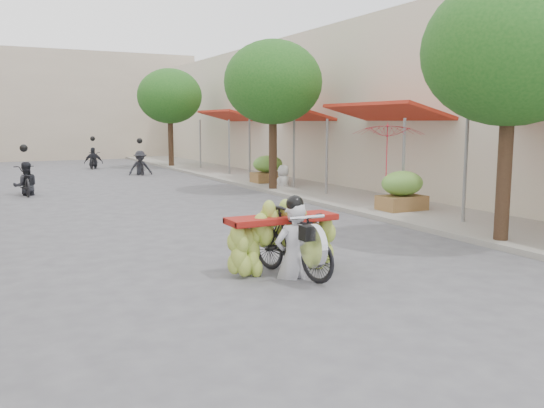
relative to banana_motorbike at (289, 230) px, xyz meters
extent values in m
plane|color=#57575C|center=(-0.57, -3.97, -0.73)|extent=(120.00, 120.00, 0.00)
cube|color=gray|center=(6.43, 11.03, -0.67)|extent=(4.00, 60.00, 0.12)
cube|color=beige|center=(11.43, 10.03, 2.27)|extent=(8.00, 40.00, 6.00)
cylinder|color=slate|center=(5.73, 1.93, 0.55)|extent=(0.08, 0.08, 2.55)
cube|color=#A92716|center=(6.55, 6.03, 2.02)|extent=(1.77, 4.20, 0.53)
cylinder|color=slate|center=(5.73, 4.13, 0.55)|extent=(0.08, 0.08, 2.55)
cylinder|color=slate|center=(5.73, 7.93, 0.55)|extent=(0.08, 0.08, 2.55)
cube|color=#A92716|center=(6.55, 12.03, 2.02)|extent=(1.77, 4.20, 0.53)
cylinder|color=slate|center=(5.73, 10.13, 0.55)|extent=(0.08, 0.08, 2.55)
cylinder|color=slate|center=(5.73, 13.93, 0.55)|extent=(0.08, 0.08, 2.55)
cube|color=#A92716|center=(6.55, 18.03, 2.02)|extent=(1.77, 4.20, 0.53)
cylinder|color=slate|center=(5.73, 16.13, 0.55)|extent=(0.08, 0.08, 2.55)
cylinder|color=slate|center=(5.73, 19.93, 0.55)|extent=(0.08, 0.08, 2.55)
cube|color=#B9A892|center=(-0.57, 34.03, 2.77)|extent=(20.00, 6.00, 7.00)
cylinder|color=#3A2719|center=(4.83, 0.03, 0.87)|extent=(0.28, 0.28, 3.20)
ellipsoid|color=#235A1A|center=(4.83, 0.03, 3.07)|extent=(3.40, 3.40, 2.90)
cylinder|color=#3A2719|center=(4.83, 10.03, 0.87)|extent=(0.28, 0.28, 3.20)
ellipsoid|color=#235A1A|center=(4.83, 10.03, 3.07)|extent=(3.40, 3.40, 2.90)
cylinder|color=#3A2719|center=(4.83, 22.03, 0.87)|extent=(0.28, 0.28, 3.20)
ellipsoid|color=#235A1A|center=(4.83, 22.03, 3.07)|extent=(3.40, 3.40, 2.90)
cube|color=brown|center=(5.63, 4.03, -0.36)|extent=(1.20, 0.80, 0.50)
ellipsoid|color=#619C3A|center=(5.63, 4.03, 0.22)|extent=(1.20, 0.88, 0.66)
cube|color=brown|center=(5.63, 12.03, -0.36)|extent=(1.20, 0.80, 0.50)
ellipsoid|color=#619C3A|center=(5.63, 12.03, 0.22)|extent=(1.20, 0.88, 0.66)
imported|color=black|center=(0.00, -0.11, -0.18)|extent=(0.96, 1.95, 1.10)
cylinder|color=silver|center=(0.00, -0.76, -0.11)|extent=(0.10, 0.66, 0.66)
cube|color=black|center=(0.00, -0.66, 0.07)|extent=(0.28, 0.22, 0.22)
cylinder|color=silver|center=(0.00, -0.56, 0.29)|extent=(0.60, 0.05, 0.05)
cube|color=maroon|center=(0.00, 0.24, 0.15)|extent=(1.85, 0.55, 0.10)
imported|color=silver|center=(0.00, -0.16, 0.48)|extent=(0.65, 0.48, 1.81)
sphere|color=black|center=(0.00, -0.19, 1.35)|extent=(0.28, 0.28, 0.28)
imported|color=#B21726|center=(5.28, 4.24, 1.72)|extent=(2.08, 2.08, 1.70)
imported|color=silver|center=(5.63, 10.73, 0.15)|extent=(0.86, 0.69, 1.52)
imported|color=black|center=(-3.01, 12.92, -0.25)|extent=(0.66, 1.71, 0.96)
imported|color=#222329|center=(-3.01, 12.92, 0.40)|extent=(0.80, 0.49, 1.65)
sphere|color=black|center=(-3.01, 12.92, 0.85)|extent=(0.26, 0.26, 0.26)
imported|color=black|center=(2.31, 18.67, -0.24)|extent=(0.60, 1.68, 0.97)
imported|color=#222329|center=(2.31, 18.67, 0.40)|extent=(1.10, 0.64, 1.65)
sphere|color=black|center=(2.31, 18.67, 0.85)|extent=(0.26, 0.26, 0.26)
imported|color=black|center=(1.01, 23.34, -0.31)|extent=(1.04, 1.61, 0.85)
imported|color=#222329|center=(1.01, 23.34, 0.40)|extent=(1.10, 0.84, 1.65)
sphere|color=black|center=(1.01, 23.34, 0.85)|extent=(0.26, 0.26, 0.26)
camera|label=1|loc=(-4.34, -7.93, 1.71)|focal=38.00mm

